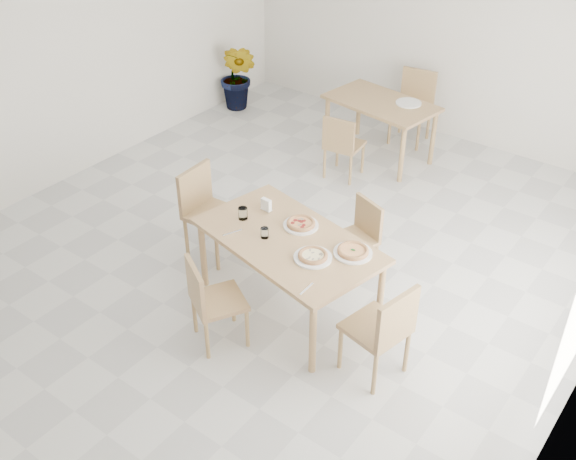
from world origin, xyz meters
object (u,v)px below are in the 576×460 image
Objects in this scene: chair_south at (210,298)px; plate_margherita at (353,253)px; pizza_pepperoni at (301,223)px; tumbler_b at (265,233)px; chair_west at (205,206)px; pizza_margherita at (353,251)px; plate_pepperoni at (301,225)px; pizza_mushroom at (313,255)px; main_table at (288,245)px; chair_east at (384,327)px; plate_mushroom at (313,257)px; tumbler_a at (243,213)px; chair_back_s at (342,143)px; plate_empty at (409,103)px; chair_north at (360,233)px; second_table at (381,109)px; chair_back_n at (414,101)px; potted_plant at (238,77)px; napkin_holder at (266,205)px.

chair_south is 2.55× the size of plate_margherita.
tumbler_b is at bearing -114.15° from pizza_pepperoni.
chair_west reaches higher than pizza_margherita.
pizza_mushroom reaches higher than plate_pepperoni.
main_table is 6.53× the size of pizza_mushroom.
chair_east reaches higher than plate_mushroom.
tumbler_a reaches higher than chair_back_s.
pizza_margherita is at bearing -113.52° from chair_east.
plate_mushroom is 3.41× the size of tumbler_b.
plate_pepperoni is 2.99m from plate_empty.
pizza_margherita is at bearing 0.00° from plate_margherita.
plate_margherita is (0.80, 0.92, 0.28)m from chair_south.
plate_mushroom is 0.99× the size of pizza_margherita.
chair_south is at bearing 95.67° from chair_back_s.
tumbler_b is at bearing -109.99° from chair_west.
pizza_mushroom and pizza_pepperoni have the same top height.
chair_north is 0.53× the size of second_table.
pizza_margherita is 0.35× the size of chair_back_n.
second_table is at bearing -137.10° from chair_east.
chair_back_n reaches higher than chair_back_s.
potted_plant is at bearing 142.12° from plate_margherita.
plate_pepperoni is at bearing -90.00° from pizza_pepperoni.
plate_pepperoni is 0.59m from pizza_margherita.
chair_north is 2.96× the size of pizza_pepperoni.
main_table is 0.83m from chair_south.
pizza_mushroom is at bearing -41.98° from potted_plant.
main_table is 3.80m from chair_back_n.
second_table is (0.32, 2.83, 0.12)m from chair_west.
plate_mushroom and plate_empty have the same top height.
pizza_pepperoni is at bearing 2.09° from napkin_holder.
chair_back_s reaches higher than plate_pepperoni.
plate_mushroom reaches higher than second_table.
pizza_pepperoni is at bearing -91.88° from chair_west.
pizza_margherita reaches higher than chair_north.
chair_back_s is at bearing 107.50° from napkin_holder.
plate_pepperoni is at bearing 172.96° from plate_margherita.
plate_pepperoni and plate_empty have the same top height.
second_table is at bearing 110.73° from plate_mushroom.
main_table is 0.53m from tumbler_a.
pizza_pepperoni reaches higher than chair_north.
chair_back_n reaches higher than second_table.
chair_west reaches higher than plate_mushroom.
pizza_pepperoni is (-0.59, 0.07, 0.02)m from plate_margherita.
chair_back_s is (-0.68, 3.04, -0.01)m from chair_south.
pizza_pepperoni is 2.26m from chair_back_s.
main_table is 2.45m from chair_back_s.
plate_margherita is 1.19× the size of pizza_mushroom.
chair_south is 4.52m from chair_back_n.
plate_pepperoni is at bearing -91.97° from chair_north.
pizza_mushroom is (0.00, 0.00, 0.02)m from plate_mushroom.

